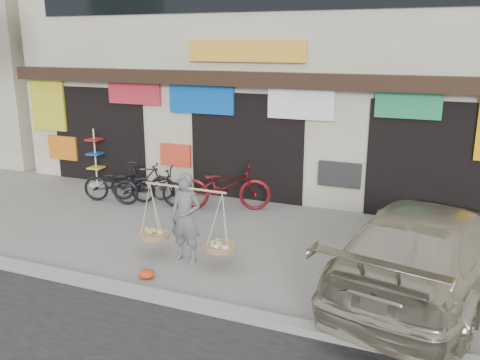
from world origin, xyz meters
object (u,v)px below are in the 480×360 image
at_px(bike_0, 119,183).
at_px(suv, 427,248).
at_px(bike_1, 142,181).
at_px(display_rack, 96,163).
at_px(bike_2, 224,186).
at_px(bike_3, 150,187).
at_px(street_vendor, 186,221).

height_order(bike_0, suv, suv).
height_order(bike_1, display_rack, display_rack).
distance_m(bike_1, bike_2, 2.23).
xyz_separation_m(suv, display_rack, (-8.93, 3.17, -0.09)).
height_order(bike_3, display_rack, display_rack).
bearing_deg(bike_0, street_vendor, -143.18).
bearing_deg(street_vendor, bike_2, 103.25).
xyz_separation_m(street_vendor, bike_1, (-2.81, 2.87, -0.26)).
xyz_separation_m(bike_0, bike_3, (0.91, 0.00, 0.00)).
height_order(bike_1, bike_3, bike_1).
bearing_deg(bike_1, street_vendor, -153.40).
height_order(bike_3, suv, suv).
bearing_deg(bike_2, bike_0, 78.30).
bearing_deg(bike_1, bike_0, 106.49).
relative_size(bike_0, bike_1, 1.11).
height_order(street_vendor, bike_1, street_vendor).
distance_m(bike_1, bike_3, 0.54).
relative_size(bike_3, display_rack, 1.16).
xyz_separation_m(bike_0, suv, (7.40, -2.12, 0.25)).
relative_size(bike_0, display_rack, 1.16).
distance_m(bike_0, display_rack, 1.86).
xyz_separation_m(bike_1, bike_2, (2.23, 0.11, 0.08)).
relative_size(bike_1, bike_3, 0.90).
distance_m(suv, display_rack, 9.48).
bearing_deg(suv, street_vendor, 18.02).
xyz_separation_m(street_vendor, suv, (4.12, 0.43, -0.03)).
bearing_deg(display_rack, bike_2, -8.26).
relative_size(bike_1, display_rack, 1.04).
relative_size(bike_0, bike_3, 1.00).
height_order(bike_0, bike_2, bike_2).
height_order(street_vendor, bike_0, street_vendor).
relative_size(street_vendor, display_rack, 1.22).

